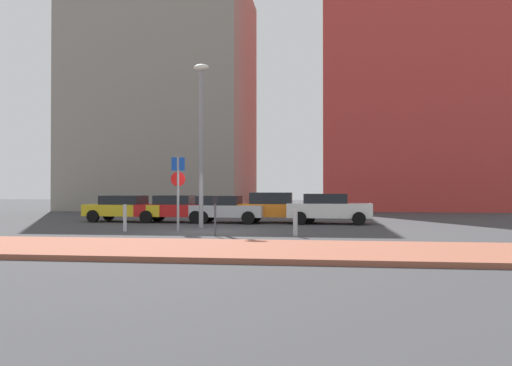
{
  "coord_description": "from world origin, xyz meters",
  "views": [
    {
      "loc": [
        4.53,
        -20.36,
        1.73
      ],
      "look_at": [
        1.37,
        3.81,
        2.01
      ],
      "focal_mm": 36.01,
      "sensor_mm": 36.0,
      "label": 1
    }
  ],
  "objects_px": {
    "parked_car_white": "(328,208)",
    "parking_meter": "(215,210)",
    "street_lamp": "(201,132)",
    "parked_car_orange": "(277,207)",
    "parked_car_yellow": "(126,208)",
    "parking_sign_post": "(178,184)",
    "parked_car_red": "(178,208)",
    "traffic_bollard_near": "(125,218)",
    "traffic_bollard_mid": "(295,223)",
    "parked_car_silver": "(224,209)"
  },
  "relations": [
    {
      "from": "parked_car_silver",
      "to": "traffic_bollard_mid",
      "type": "xyz_separation_m",
      "value": [
        3.97,
        -6.89,
        -0.25
      ]
    },
    {
      "from": "parked_car_red",
      "to": "parked_car_orange",
      "type": "relative_size",
      "value": 0.95
    },
    {
      "from": "parked_car_white",
      "to": "parking_meter",
      "type": "height_order",
      "value": "parked_car_white"
    },
    {
      "from": "parking_sign_post",
      "to": "street_lamp",
      "type": "xyz_separation_m",
      "value": [
        0.59,
        1.62,
        2.34
      ]
    },
    {
      "from": "parked_car_orange",
      "to": "parking_sign_post",
      "type": "bearing_deg",
      "value": -123.47
    },
    {
      "from": "parked_car_yellow",
      "to": "parked_car_orange",
      "type": "distance_m",
      "value": 7.93
    },
    {
      "from": "parking_meter",
      "to": "traffic_bollard_mid",
      "type": "bearing_deg",
      "value": 6.23
    },
    {
      "from": "parked_car_white",
      "to": "parking_sign_post",
      "type": "xyz_separation_m",
      "value": [
        -6.22,
        -4.92,
        1.15
      ]
    },
    {
      "from": "parked_car_silver",
      "to": "traffic_bollard_mid",
      "type": "height_order",
      "value": "parked_car_silver"
    },
    {
      "from": "parked_car_red",
      "to": "street_lamp",
      "type": "bearing_deg",
      "value": -59.29
    },
    {
      "from": "parking_meter",
      "to": "street_lamp",
      "type": "distance_m",
      "value": 5.28
    },
    {
      "from": "parked_car_red",
      "to": "traffic_bollard_near",
      "type": "xyz_separation_m",
      "value": [
        -0.52,
        -5.82,
        -0.18
      ]
    },
    {
      "from": "street_lamp",
      "to": "parked_car_orange",
      "type": "bearing_deg",
      "value": 51.86
    },
    {
      "from": "parked_car_silver",
      "to": "parking_meter",
      "type": "xyz_separation_m",
      "value": [
        1.06,
        -7.21,
        0.22
      ]
    },
    {
      "from": "parked_car_yellow",
      "to": "parked_car_red",
      "type": "height_order",
      "value": "parked_car_red"
    },
    {
      "from": "parked_car_white",
      "to": "parking_meter",
      "type": "relative_size",
      "value": 2.8
    },
    {
      "from": "parking_sign_post",
      "to": "street_lamp",
      "type": "relative_size",
      "value": 0.42
    },
    {
      "from": "parked_car_yellow",
      "to": "parked_car_orange",
      "type": "bearing_deg",
      "value": 2.14
    },
    {
      "from": "parked_car_yellow",
      "to": "parked_car_silver",
      "type": "height_order",
      "value": "parked_car_yellow"
    },
    {
      "from": "parked_car_silver",
      "to": "street_lamp",
      "type": "height_order",
      "value": "street_lamp"
    },
    {
      "from": "parking_sign_post",
      "to": "traffic_bollard_near",
      "type": "bearing_deg",
      "value": -160.68
    },
    {
      "from": "parked_car_red",
      "to": "parking_sign_post",
      "type": "distance_m",
      "value": 5.46
    },
    {
      "from": "parked_car_red",
      "to": "traffic_bollard_mid",
      "type": "relative_size",
      "value": 4.4
    },
    {
      "from": "traffic_bollard_near",
      "to": "parked_car_red",
      "type": "bearing_deg",
      "value": 84.88
    },
    {
      "from": "parked_car_yellow",
      "to": "parked_car_white",
      "type": "distance_m",
      "value": 10.53
    },
    {
      "from": "parking_sign_post",
      "to": "parked_car_orange",
      "type": "bearing_deg",
      "value": 56.53
    },
    {
      "from": "parked_car_orange",
      "to": "parking_meter",
      "type": "bearing_deg",
      "value": -101.59
    },
    {
      "from": "parked_car_silver",
      "to": "parking_meter",
      "type": "height_order",
      "value": "parking_meter"
    },
    {
      "from": "parking_sign_post",
      "to": "street_lamp",
      "type": "distance_m",
      "value": 2.9
    },
    {
      "from": "parked_car_orange",
      "to": "parked_car_white",
      "type": "relative_size",
      "value": 1.08
    },
    {
      "from": "parking_meter",
      "to": "street_lamp",
      "type": "xyz_separation_m",
      "value": [
        -1.45,
        3.84,
        3.31
      ]
    },
    {
      "from": "parked_car_yellow",
      "to": "parking_sign_post",
      "type": "relative_size",
      "value": 1.44
    },
    {
      "from": "parked_car_orange",
      "to": "parking_meter",
      "type": "relative_size",
      "value": 3.03
    },
    {
      "from": "parking_sign_post",
      "to": "street_lamp",
      "type": "bearing_deg",
      "value": 69.98
    },
    {
      "from": "street_lamp",
      "to": "traffic_bollard_near",
      "type": "xyz_separation_m",
      "value": [
        -2.6,
        -2.32,
        -3.72
      ]
    },
    {
      "from": "parking_meter",
      "to": "parked_car_orange",
      "type": "bearing_deg",
      "value": 78.41
    },
    {
      "from": "street_lamp",
      "to": "parked_car_yellow",
      "type": "bearing_deg",
      "value": 143.94
    },
    {
      "from": "parked_car_red",
      "to": "parked_car_white",
      "type": "bearing_deg",
      "value": -1.46
    },
    {
      "from": "parked_car_orange",
      "to": "parking_meter",
      "type": "distance_m",
      "value": 7.86
    },
    {
      "from": "parked_car_red",
      "to": "parking_meter",
      "type": "bearing_deg",
      "value": -64.3
    },
    {
      "from": "parking_sign_post",
      "to": "parked_car_red",
      "type": "bearing_deg",
      "value": 106.25
    },
    {
      "from": "parked_car_yellow",
      "to": "parked_car_orange",
      "type": "relative_size",
      "value": 0.99
    },
    {
      "from": "parked_car_silver",
      "to": "street_lamp",
      "type": "bearing_deg",
      "value": -96.67
    },
    {
      "from": "parked_car_yellow",
      "to": "parking_sign_post",
      "type": "xyz_separation_m",
      "value": [
        4.31,
        -5.18,
        1.2
      ]
    },
    {
      "from": "parked_car_red",
      "to": "parked_car_orange",
      "type": "height_order",
      "value": "parked_car_orange"
    },
    {
      "from": "parked_car_yellow",
      "to": "traffic_bollard_near",
      "type": "relative_size",
      "value": 4.02
    },
    {
      "from": "parking_meter",
      "to": "traffic_bollard_near",
      "type": "height_order",
      "value": "parking_meter"
    },
    {
      "from": "parked_car_white",
      "to": "traffic_bollard_mid",
      "type": "distance_m",
      "value": 6.95
    },
    {
      "from": "parked_car_silver",
      "to": "street_lamp",
      "type": "distance_m",
      "value": 4.9
    },
    {
      "from": "street_lamp",
      "to": "parked_car_red",
      "type": "bearing_deg",
      "value": 120.71
    }
  ]
}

